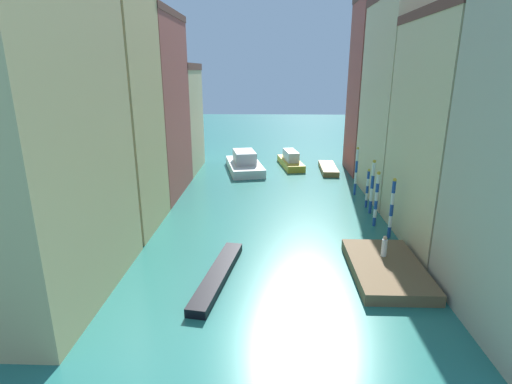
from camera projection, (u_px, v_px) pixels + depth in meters
name	position (u px, v px, depth m)	size (l,w,h in m)	color
ground_plane	(273.00, 190.00, 42.83)	(154.00, 154.00, 0.00)	#28756B
building_left_0	(28.00, 95.00, 19.93)	(6.16, 12.14, 22.49)	#DBB77A
building_left_1	(111.00, 112.00, 30.37)	(6.16, 8.02, 18.78)	#DBB77A
building_left_2	(149.00, 107.00, 39.66)	(6.16, 11.08, 17.89)	#B25147
building_left_3	(174.00, 118.00, 49.88)	(6.16, 9.07, 13.25)	beige
building_right_1	(454.00, 132.00, 28.00)	(6.16, 11.34, 16.44)	beige
building_right_2	(404.00, 100.00, 38.52)	(6.16, 11.55, 19.35)	beige
building_right_3	(378.00, 88.00, 47.89)	(6.16, 7.65, 20.67)	#B25147
waterfront_dock	(386.00, 269.00, 25.21)	(4.38, 7.50, 0.71)	brown
person_on_dock	(384.00, 247.00, 25.97)	(0.36, 0.36, 1.42)	white
mooring_pole_0	(392.00, 208.00, 30.02)	(0.29, 0.29, 4.82)	#1E479E
mooring_pole_1	(376.00, 198.00, 32.45)	(0.30, 0.30, 4.68)	#1E479E
mooring_pole_2	(372.00, 186.00, 35.32)	(0.30, 0.30, 4.96)	#1E479E
mooring_pole_3	(367.00, 188.00, 37.07)	(0.26, 0.26, 3.73)	#1E479E
mooring_pole_4	(356.00, 171.00, 40.64)	(0.27, 0.27, 5.04)	#1E479E
vaporetto_white	(244.00, 164.00, 51.10)	(5.72, 9.78, 2.56)	white
gondola_black	(218.00, 275.00, 24.61)	(2.47, 8.63, 0.54)	black
motorboat_0	(291.00, 161.00, 53.36)	(3.49, 7.88, 2.14)	gold
motorboat_1	(328.00, 168.00, 51.04)	(2.09, 6.76, 0.67)	olive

